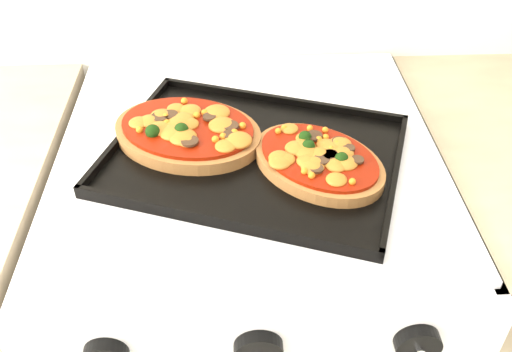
{
  "coord_description": "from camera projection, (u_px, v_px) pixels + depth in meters",
  "views": [
    {
      "loc": [
        -0.01,
        0.98,
        1.44
      ],
      "look_at": [
        0.02,
        1.61,
        0.92
      ],
      "focal_mm": 40.0,
      "sensor_mm": 36.0,
      "label": 1
    }
  ],
  "objects": [
    {
      "name": "stove",
      "position": [
        251.0,
        322.0,
        1.18
      ],
      "size": [
        0.6,
        0.6,
        0.91
      ],
      "primitive_type": "cube",
      "color": "white",
      "rests_on": "floor"
    },
    {
      "name": "baking_tray",
      "position": [
        254.0,
        154.0,
        0.86
      ],
      "size": [
        0.5,
        0.44,
        0.02
      ],
      "primitive_type": "cube",
      "rotation": [
        0.0,
        0.0,
        -0.34
      ],
      "color": "black",
      "rests_on": "stove"
    },
    {
      "name": "pizza_right",
      "position": [
        319.0,
        159.0,
        0.82
      ],
      "size": [
        0.25,
        0.25,
        0.03
      ],
      "primitive_type": null,
      "rotation": [
        0.0,
        0.0,
        -0.8
      ],
      "color": "#A06737",
      "rests_on": "baking_tray"
    },
    {
      "name": "pizza_left",
      "position": [
        187.0,
        130.0,
        0.88
      ],
      "size": [
        0.28,
        0.25,
        0.03
      ],
      "primitive_type": null,
      "rotation": [
        0.0,
        0.0,
        -0.4
      ],
      "color": "#A06737",
      "rests_on": "baking_tray"
    },
    {
      "name": "knob_center",
      "position": [
        259.0,
        350.0,
        0.67
      ],
      "size": [
        0.06,
        0.02,
        0.06
      ],
      "primitive_type": "cylinder",
      "rotation": [
        1.57,
        0.0,
        0.0
      ],
      "color": "black",
      "rests_on": "control_panel"
    },
    {
      "name": "knob_right",
      "position": [
        418.0,
        344.0,
        0.68
      ],
      "size": [
        0.06,
        0.02,
        0.06
      ],
      "primitive_type": "cylinder",
      "rotation": [
        1.57,
        0.0,
        0.0
      ],
      "color": "black",
      "rests_on": "control_panel"
    },
    {
      "name": "control_panel",
      "position": [
        259.0,
        336.0,
        0.69
      ],
      "size": [
        0.6,
        0.02,
        0.09
      ],
      "primitive_type": "cube",
      "color": "white",
      "rests_on": "stove"
    }
  ]
}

